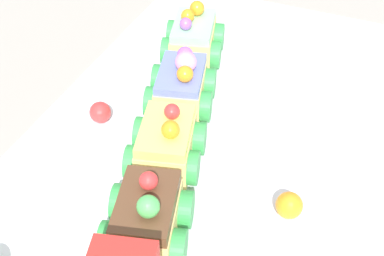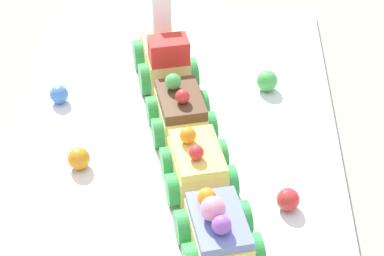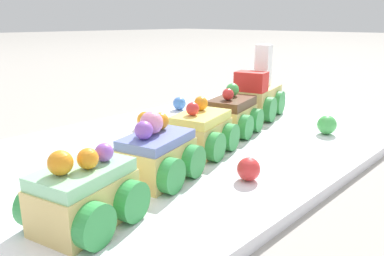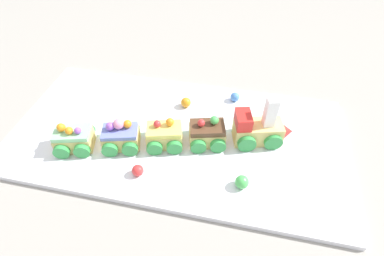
{
  "view_description": "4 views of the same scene",
  "coord_description": "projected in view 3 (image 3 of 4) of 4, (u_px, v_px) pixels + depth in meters",
  "views": [
    {
      "loc": [
        0.3,
        0.13,
        0.37
      ],
      "look_at": [
        -0.04,
        -0.02,
        0.04
      ],
      "focal_mm": 50.0,
      "sensor_mm": 36.0,
      "label": 1
    },
    {
      "loc": [
        -0.48,
        -0.05,
        0.46
      ],
      "look_at": [
        0.02,
        -0.02,
        0.05
      ],
      "focal_mm": 60.0,
      "sensor_mm": 36.0,
      "label": 2
    },
    {
      "loc": [
        -0.32,
        -0.31,
        0.16
      ],
      "look_at": [
        0.0,
        0.0,
        0.03
      ],
      "focal_mm": 35.0,
      "sensor_mm": 36.0,
      "label": 3
    },
    {
      "loc": [
        0.12,
        -0.43,
        0.48
      ],
      "look_at": [
        0.04,
        -0.02,
        0.05
      ],
      "focal_mm": 28.0,
      "sensor_mm": 36.0,
      "label": 4
    }
  ],
  "objects": [
    {
      "name": "ground_plane",
      "position": [
        192.0,
        151.0,
        0.47
      ],
      "size": [
        10.0,
        10.0,
        0.0
      ],
      "primitive_type": "plane",
      "color": "gray"
    },
    {
      "name": "display_board",
      "position": [
        192.0,
        146.0,
        0.47
      ],
      "size": [
        0.71,
        0.36,
        0.01
      ],
      "primitive_type": "cube",
      "color": "white",
      "rests_on": "ground_plane"
    },
    {
      "name": "cake_train_locomotive",
      "position": [
        259.0,
        97.0,
        0.59
      ],
      "size": [
        0.13,
        0.09,
        0.11
      ],
      "rotation": [
        0.0,
        0.0,
        0.26
      ],
      "color": "#E5C675",
      "rests_on": "display_board"
    },
    {
      "name": "cake_car_chocolate",
      "position": [
        231.0,
        116.0,
        0.5
      ],
      "size": [
        0.09,
        0.08,
        0.06
      ],
      "rotation": [
        0.0,
        0.0,
        0.26
      ],
      "color": "#E5C675",
      "rests_on": "display_board"
    },
    {
      "name": "cake_car_lemon",
      "position": [
        201.0,
        133.0,
        0.43
      ],
      "size": [
        0.09,
        0.08,
        0.06
      ],
      "rotation": [
        0.0,
        0.0,
        0.26
      ],
      "color": "#E5C675",
      "rests_on": "display_board"
    },
    {
      "name": "cake_car_blueberry",
      "position": [
        157.0,
        155.0,
        0.35
      ],
      "size": [
        0.09,
        0.08,
        0.07
      ],
      "rotation": [
        0.0,
        0.0,
        0.26
      ],
      "color": "#E5C675",
      "rests_on": "display_board"
    },
    {
      "name": "cake_car_mint",
      "position": [
        84.0,
        195.0,
        0.27
      ],
      "size": [
        0.09,
        0.08,
        0.06
      ],
      "rotation": [
        0.0,
        0.0,
        0.26
      ],
      "color": "#E5C675",
      "rests_on": "display_board"
    },
    {
      "name": "gumball_orange",
      "position": [
        143.0,
        120.0,
        0.52
      ],
      "size": [
        0.02,
        0.02,
        0.02
      ],
      "primitive_type": "sphere",
      "color": "orange",
      "rests_on": "display_board"
    },
    {
      "name": "gumball_blue",
      "position": [
        179.0,
        104.0,
        0.63
      ],
      "size": [
        0.02,
        0.02,
        0.02
      ],
      "primitive_type": "sphere",
      "color": "#4C84E0",
      "rests_on": "display_board"
    },
    {
      "name": "gumball_green",
      "position": [
        327.0,
        125.0,
        0.49
      ],
      "size": [
        0.03,
        0.03,
        0.03
      ],
      "primitive_type": "sphere",
      "color": "#4CBC56",
      "rests_on": "display_board"
    },
    {
      "name": "gumball_red",
      "position": [
        249.0,
        169.0,
        0.35
      ],
      "size": [
        0.02,
        0.02,
        0.02
      ],
      "primitive_type": "sphere",
      "color": "red",
      "rests_on": "display_board"
    }
  ]
}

